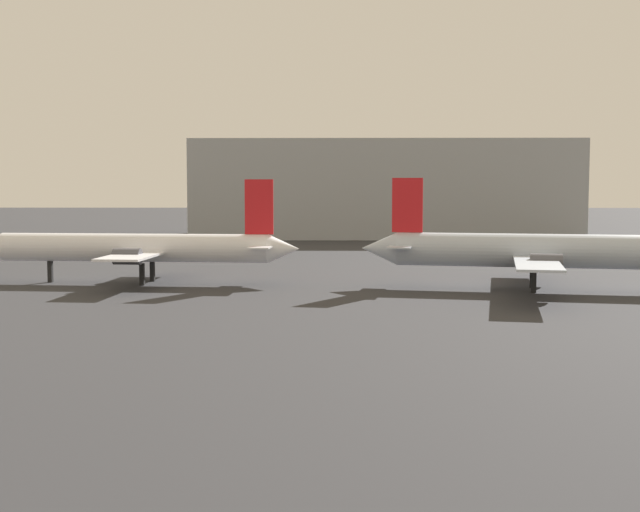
{
  "coord_description": "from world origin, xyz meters",
  "views": [
    {
      "loc": [
        1.76,
        -6.39,
        8.73
      ],
      "look_at": [
        0.76,
        47.4,
        4.16
      ],
      "focal_mm": 48.18,
      "sensor_mm": 36.0,
      "label": 1
    }
  ],
  "objects": [
    {
      "name": "airplane_distant",
      "position": [
        18.83,
        63.46,
        3.23
      ],
      "size": [
        30.81,
        25.61,
        9.18
      ],
      "rotation": [
        0.0,
        0.0,
        -0.18
      ],
      "color": "#B2BCCC",
      "rests_on": "ground_plane"
    },
    {
      "name": "airplane_far_left",
      "position": [
        -15.59,
        67.88,
        3.12
      ],
      "size": [
        29.27,
        17.25,
        9.06
      ],
      "rotation": [
        0.0,
        0.0,
        3.06
      ],
      "color": "white",
      "rests_on": "ground_plane"
    },
    {
      "name": "terminal_building",
      "position": [
        9.55,
        136.71,
        7.79
      ],
      "size": [
        61.13,
        24.14,
        15.58
      ],
      "primitive_type": "cube",
      "color": "#999EA3",
      "rests_on": "ground_plane"
    }
  ]
}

